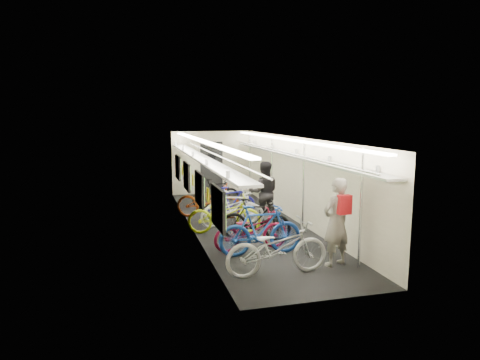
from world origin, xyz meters
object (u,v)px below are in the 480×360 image
passenger_near (336,222)px  backpack (345,205)px  bicycle_1 (261,230)px  passenger_mid (264,192)px  bicycle_0 (277,248)px

passenger_near → backpack: passenger_near is taller
passenger_near → bicycle_1: bearing=-55.3°
bicycle_1 → passenger_mid: 2.82m
bicycle_0 → bicycle_1: 1.18m
passenger_mid → passenger_near: bearing=108.3°
bicycle_1 → passenger_near: size_ratio=1.03×
bicycle_1 → backpack: (1.35, -1.15, 0.72)m
bicycle_0 → backpack: size_ratio=5.29×
passenger_near → backpack: size_ratio=4.71×
backpack → passenger_near: bearing=112.9°
bicycle_0 → backpack: 1.58m
backpack → passenger_mid: bearing=93.9°
bicycle_0 → passenger_mid: passenger_mid is taller
backpack → bicycle_0: bearing=178.9°
bicycle_0 → passenger_near: passenger_near is taller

